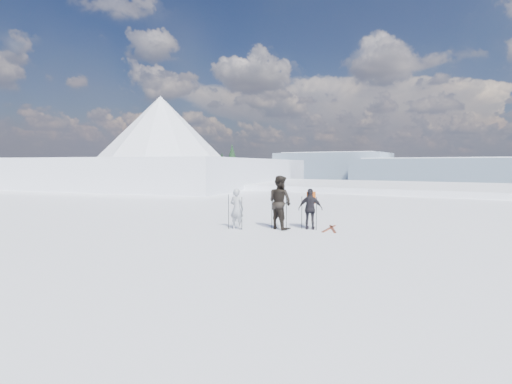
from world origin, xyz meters
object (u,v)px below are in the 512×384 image
Objects in this scene: skis_loose at (331,229)px; skier_grey at (237,209)px; skier_pack at (310,209)px; skier_dark at (280,202)px.

skier_grey is at bearing -150.89° from skis_loose.
skier_pack reaches higher than skier_grey.
skier_grey is at bearing 11.02° from skier_pack.
skis_loose is (0.64, 0.44, -0.74)m from skier_pack.
skier_dark reaches higher than skier_grey.
skis_loose is (1.66, 0.91, -0.98)m from skier_dark.
skier_dark is (1.40, 0.79, 0.24)m from skier_grey.
skier_grey is 0.89× the size of skis_loose.
skier_pack is (2.42, 1.27, 0.00)m from skier_grey.
skier_dark is 2.14m from skis_loose.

